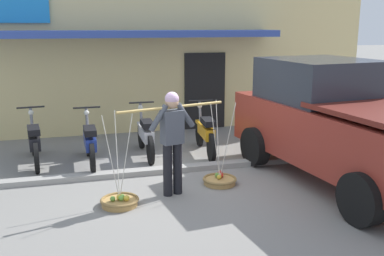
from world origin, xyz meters
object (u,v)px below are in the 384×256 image
at_px(motorcycle_second_in_row, 90,143).
at_px(fruit_basket_left_side, 120,201).
at_px(fruit_basket_right_side, 220,180).
at_px(motorcycle_third_in_row, 146,135).
at_px(fruit_vendor, 172,136).
at_px(parked_truck, 342,124).
at_px(motorcycle_end_of_row, 205,133).
at_px(motorcycle_nearest_shop, 34,142).

bearing_deg(motorcycle_second_in_row, fruit_basket_left_side, -81.71).
bearing_deg(fruit_basket_left_side, fruit_basket_right_side, 15.32).
bearing_deg(motorcycle_third_in_row, fruit_vendor, -88.60).
height_order(motorcycle_second_in_row, parked_truck, parked_truck).
bearing_deg(fruit_basket_right_side, motorcycle_end_of_row, 80.42).
bearing_deg(motorcycle_second_in_row, motorcycle_end_of_row, 3.71).
height_order(fruit_vendor, motorcycle_third_in_row, fruit_vendor).
bearing_deg(parked_truck, motorcycle_second_in_row, 153.83).
height_order(motorcycle_nearest_shop, motorcycle_third_in_row, same).
height_order(fruit_basket_right_side, motorcycle_third_in_row, fruit_basket_right_side).
xyz_separation_m(motorcycle_second_in_row, motorcycle_third_in_row, (1.16, 0.30, 0.00)).
distance_m(motorcycle_nearest_shop, motorcycle_end_of_row, 3.48).
bearing_deg(motorcycle_third_in_row, fruit_basket_right_side, -64.74).
height_order(fruit_basket_left_side, motorcycle_third_in_row, fruit_basket_left_side).
xyz_separation_m(fruit_vendor, fruit_basket_right_side, (0.90, 0.25, -0.90)).
height_order(fruit_vendor, fruit_basket_left_side, fruit_vendor).
distance_m(motorcycle_end_of_row, parked_truck, 2.92).
bearing_deg(fruit_vendor, fruit_basket_left_side, -164.80).
bearing_deg(motorcycle_end_of_row, motorcycle_nearest_shop, 177.03).
distance_m(motorcycle_third_in_row, parked_truck, 3.92).
bearing_deg(parked_truck, fruit_vendor, 177.84).
xyz_separation_m(fruit_vendor, motorcycle_end_of_row, (1.21, 2.12, -0.53)).
bearing_deg(motorcycle_nearest_shop, fruit_basket_right_side, -32.95).
xyz_separation_m(fruit_basket_left_side, parked_truck, (3.90, 0.13, 0.95)).
bearing_deg(motorcycle_nearest_shop, motorcycle_end_of_row, -2.97).
bearing_deg(fruit_basket_right_side, parked_truck, -9.69).
relative_size(fruit_vendor, motorcycle_third_in_row, 0.99).
bearing_deg(fruit_basket_right_side, motorcycle_nearest_shop, 147.05).
bearing_deg(fruit_basket_right_side, motorcycle_third_in_row, 115.26).
xyz_separation_m(fruit_basket_right_side, parked_truck, (2.11, -0.36, 0.95)).
bearing_deg(motorcycle_nearest_shop, parked_truck, -24.57).
bearing_deg(motorcycle_third_in_row, motorcycle_nearest_shop, 179.06).
height_order(fruit_basket_right_side, parked_truck, parked_truck).
height_order(motorcycle_second_in_row, motorcycle_third_in_row, same).
bearing_deg(motorcycle_end_of_row, motorcycle_second_in_row, -176.29).
xyz_separation_m(motorcycle_end_of_row, parked_truck, (1.80, -2.23, 0.58)).
relative_size(motorcycle_nearest_shop, motorcycle_second_in_row, 1.00).
bearing_deg(parked_truck, motorcycle_nearest_shop, 155.43).
distance_m(fruit_basket_left_side, motorcycle_end_of_row, 3.18).
relative_size(fruit_vendor, motorcycle_second_in_row, 0.99).
bearing_deg(motorcycle_second_in_row, fruit_vendor, -58.24).
relative_size(fruit_basket_left_side, motorcycle_second_in_row, 0.80).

